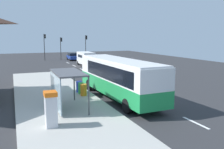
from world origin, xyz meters
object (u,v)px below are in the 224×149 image
recycling_bin_green (81,88)px  sedan_near (73,56)px  recycling_bin_blue (79,87)px  ticket_machine (51,109)px  traffic_light_far_side (45,43)px  bus_shelter (63,81)px  white_van (86,58)px  recycling_bin_orange (84,90)px  traffic_light_median (61,45)px  bus (118,76)px  traffic_light_near_side (86,43)px

recycling_bin_green → sedan_near: bearing=78.1°
recycling_bin_blue → ticket_machine: bearing=-115.1°
traffic_light_far_side → bus_shelter: size_ratio=1.36×
white_van → traffic_light_far_side: (-5.31, 11.97, 2.26)m
traffic_light_far_side → sedan_near: bearing=-15.8°
bus_shelter → traffic_light_far_side: bearing=84.8°
recycling_bin_orange → recycling_bin_blue: bearing=90.0°
ticket_machine → recycling_bin_blue: (3.51, 7.51, -0.52)m
white_van → recycling_bin_orange: size_ratio=5.51×
recycling_bin_orange → traffic_light_far_side: traffic_light_far_side is taller
sedan_near → traffic_light_far_side: (-5.41, 1.53, 2.81)m
sedan_near → bus_shelter: bearing=-104.1°
recycling_bin_blue → traffic_light_far_side: size_ratio=0.17×
sedan_near → ticket_machine: size_ratio=2.29×
traffic_light_far_side → white_van: bearing=-66.1°
traffic_light_median → traffic_light_far_side: bearing=-167.2°
white_van → traffic_light_median: bearing=98.0°
bus → recycling_bin_blue: size_ratio=11.67×
traffic_light_median → bus_shelter: (-6.82, -37.07, -1.08)m
white_van → sedan_near: (0.10, 10.44, -0.55)m
traffic_light_median → bus: bearing=-93.4°
recycling_bin_green → traffic_light_far_side: traffic_light_far_side is taller
traffic_light_near_side → bus: bearing=-102.1°
recycling_bin_green → bus_shelter: size_ratio=0.24×
sedan_near → traffic_light_median: size_ratio=0.93×
bus → recycling_bin_orange: bus is taller
recycling_bin_green → traffic_light_median: (4.60, 33.29, 2.52)m
traffic_light_median → traffic_light_near_side: bearing=-17.4°
recycling_bin_blue → bus_shelter: size_ratio=0.24×
bus_shelter → sedan_near: bearing=75.9°
white_van → recycling_bin_orange: white_van is taller
recycling_bin_orange → traffic_light_far_side: 33.33m
recycling_bin_blue → bus_shelter: 5.20m
traffic_light_near_side → traffic_light_far_side: 8.64m
recycling_bin_green → bus_shelter: 4.61m
recycling_bin_blue → traffic_light_far_side: (1.09, 31.79, 2.94)m
bus_shelter → bus: bearing=20.4°
sedan_near → ticket_machine: bearing=-104.8°
bus → traffic_light_near_side: traffic_light_near_side is taller
white_van → recycling_bin_orange: bearing=-106.8°
white_van → recycling_bin_blue: white_van is taller
traffic_light_far_side → traffic_light_median: traffic_light_far_side is taller
bus_shelter → recycling_bin_blue: bearing=63.7°
bus → bus_shelter: size_ratio=2.77×
recycling_bin_orange → traffic_light_median: size_ratio=0.20×
recycling_bin_orange → bus_shelter: bearing=-125.7°
sedan_near → traffic_light_far_side: bearing=164.2°
recycling_bin_orange → traffic_light_near_side: 33.92m
white_van → recycling_bin_green: 21.50m
bus → bus_shelter: bus is taller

